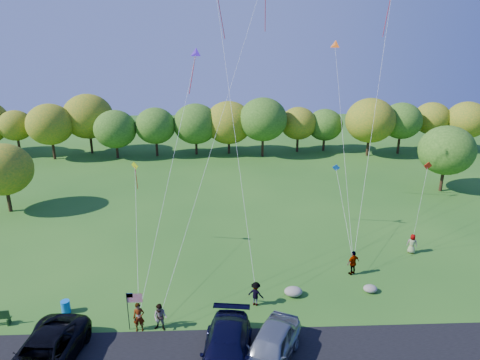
# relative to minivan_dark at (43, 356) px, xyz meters

# --- Properties ---
(ground) EXTENTS (140.00, 140.00, 0.00)m
(ground) POSITION_rel_minivan_dark_xyz_m (10.17, 3.93, -0.96)
(ground) COLOR #235718
(ground) RESTS_ON ground
(treeline) EXTENTS (75.68, 27.63, 8.30)m
(treeline) POSITION_rel_minivan_dark_xyz_m (11.98, 39.96, 3.68)
(treeline) COLOR #3A2215
(treeline) RESTS_ON ground
(minivan_dark) EXTENTS (3.63, 6.77, 1.81)m
(minivan_dark) POSITION_rel_minivan_dark_xyz_m (0.00, 0.00, 0.00)
(minivan_dark) COLOR black
(minivan_dark) RESTS_ON asphalt_lane
(minivan_navy) EXTENTS (3.34, 6.60, 1.84)m
(minivan_navy) POSITION_rel_minivan_dark_xyz_m (9.61, -0.11, 0.01)
(minivan_navy) COLOR black
(minivan_navy) RESTS_ON asphalt_lane
(minivan_silver) EXTENTS (4.45, 5.96, 1.89)m
(minivan_silver) POSITION_rel_minivan_dark_xyz_m (11.98, 0.11, 0.04)
(minivan_silver) COLOR #909699
(minivan_silver) RESTS_ON asphalt_lane
(flyer_a) EXTENTS (0.72, 0.52, 1.86)m
(flyer_a) POSITION_rel_minivan_dark_xyz_m (4.43, 3.13, -0.03)
(flyer_a) COLOR #4C4C59
(flyer_a) RESTS_ON ground
(flyer_b) EXTENTS (0.99, 0.85, 1.76)m
(flyer_b) POSITION_rel_minivan_dark_xyz_m (5.70, 3.13, -0.08)
(flyer_b) COLOR #4C4C59
(flyer_b) RESTS_ON ground
(flyer_c) EXTENTS (1.24, 1.02, 1.67)m
(flyer_c) POSITION_rel_minivan_dark_xyz_m (11.61, 5.40, -0.13)
(flyer_c) COLOR #4C4C59
(flyer_c) RESTS_ON ground
(flyer_d) EXTENTS (1.21, 0.92, 1.91)m
(flyer_d) POSITION_rel_minivan_dark_xyz_m (19.08, 8.87, -0.01)
(flyer_d) COLOR #4C4C59
(flyer_d) RESTS_ON ground
(flyer_e) EXTENTS (0.95, 0.85, 1.64)m
(flyer_e) POSITION_rel_minivan_dark_xyz_m (24.81, 11.88, -0.14)
(flyer_e) COLOR #4C4C59
(flyer_e) RESTS_ON ground
(trash_barrel) EXTENTS (0.56, 0.56, 0.84)m
(trash_barrel) POSITION_rel_minivan_dark_xyz_m (-0.61, 5.07, -0.54)
(trash_barrel) COLOR blue
(trash_barrel) RESTS_ON ground
(flag_assembly) EXTENTS (0.95, 0.62, 2.57)m
(flag_assembly) POSITION_rel_minivan_dark_xyz_m (4.08, 3.23, 0.97)
(flag_assembly) COLOR black
(flag_assembly) RESTS_ON ground
(boulder_near) EXTENTS (1.24, 0.97, 0.62)m
(boulder_near) POSITION_rel_minivan_dark_xyz_m (14.26, 6.33, -0.65)
(boulder_near) COLOR gray
(boulder_near) RESTS_ON ground
(boulder_far) EXTENTS (0.96, 0.80, 0.50)m
(boulder_far) POSITION_rel_minivan_dark_xyz_m (19.66, 6.55, -0.71)
(boulder_far) COLOR gray
(boulder_far) RESTS_ON ground
(kites_aloft) EXTENTS (23.03, 7.71, 16.76)m
(kites_aloft) POSITION_rel_minivan_dark_xyz_m (13.86, 17.34, 17.37)
(kites_aloft) COLOR #FF1C76
(kites_aloft) RESTS_ON ground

